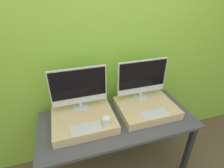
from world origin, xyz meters
The scene contains 9 objects.
wall_back centered at (0.00, 0.79, 1.30)m, with size 8.00×0.04×2.60m.
workbench centered at (0.00, 0.36, 0.70)m, with size 1.59×0.72×0.78m.
wooden_riser_left centered at (-0.34, 0.40, 0.83)m, with size 0.60×0.50×0.09m.
monitor_left centered at (-0.34, 0.55, 1.11)m, with size 0.56×0.17×0.45m.
keyboard_left centered at (-0.34, 0.22, 0.88)m, with size 0.27×0.13×0.01m.
mug centered at (-0.16, 0.22, 0.91)m, with size 0.07×0.07×0.08m.
wooden_riser_right centered at (0.34, 0.40, 0.83)m, with size 0.60×0.50×0.09m.
monitor_right centered at (0.34, 0.55, 1.11)m, with size 0.56×0.17×0.45m.
keyboard_right centered at (0.34, 0.22, 0.88)m, with size 0.27×0.13×0.01m.
Camera 1 is at (-0.47, -0.96, 1.99)m, focal length 28.00 mm.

